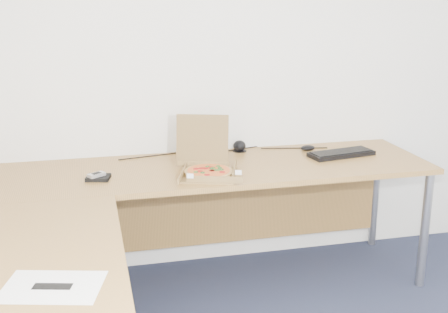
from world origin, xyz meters
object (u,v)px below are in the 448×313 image
object	(u,v)px
pizza_box	(208,169)
wallet	(98,178)
keyboard	(341,154)
desk	(163,202)
drinking_glass	(223,145)

from	to	relation	value
pizza_box	wallet	xyz separation A→B (m)	(-0.57, 0.06, -0.03)
keyboard	wallet	bearing A→B (deg)	174.81
desk	drinking_glass	distance (m)	0.80
pizza_box	keyboard	world-z (taller)	pizza_box
pizza_box	wallet	world-z (taller)	pizza_box
keyboard	desk	bearing A→B (deg)	-167.81
keyboard	drinking_glass	bearing A→B (deg)	154.42
drinking_glass	wallet	size ratio (longest dim) A/B	1.03
drinking_glass	keyboard	xyz separation A→B (m)	(0.68, -0.19, -0.05)
pizza_box	keyboard	distance (m)	0.87
wallet	desk	bearing A→B (deg)	-35.42
desk	keyboard	size ratio (longest dim) A/B	6.28
pizza_box	drinking_glass	distance (m)	0.41
wallet	pizza_box	bearing A→B (deg)	8.16
desk	keyboard	bearing A→B (deg)	22.22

